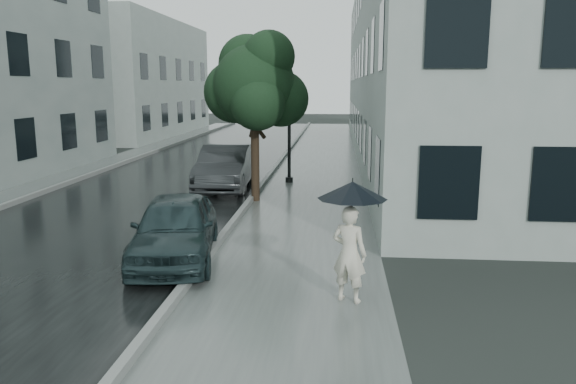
# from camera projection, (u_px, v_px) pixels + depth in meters

# --- Properties ---
(ground) EXTENTS (120.00, 120.00, 0.00)m
(ground) POSITION_uv_depth(u_px,v_px,m) (278.00, 278.00, 10.42)
(ground) COLOR black
(ground) RESTS_ON ground
(sidewalk) EXTENTS (3.50, 60.00, 0.01)m
(sidewalk) POSITION_uv_depth(u_px,v_px,m) (317.00, 176.00, 22.13)
(sidewalk) COLOR slate
(sidewalk) RESTS_ON ground
(kerb_near) EXTENTS (0.15, 60.00, 0.15)m
(kerb_near) POSITION_uv_depth(u_px,v_px,m) (271.00, 173.00, 22.28)
(kerb_near) COLOR slate
(kerb_near) RESTS_ON ground
(asphalt_road) EXTENTS (6.85, 60.00, 0.00)m
(asphalt_road) POSITION_uv_depth(u_px,v_px,m) (185.00, 174.00, 22.60)
(asphalt_road) COLOR black
(asphalt_road) RESTS_ON ground
(kerb_far) EXTENTS (0.15, 60.00, 0.15)m
(kerb_far) POSITION_uv_depth(u_px,v_px,m) (101.00, 171.00, 22.89)
(kerb_far) COLOR slate
(kerb_far) RESTS_ON ground
(sidewalk_far) EXTENTS (1.70, 60.00, 0.01)m
(sidewalk_far) POSITION_uv_depth(u_px,v_px,m) (79.00, 172.00, 22.98)
(sidewalk_far) COLOR #4C5451
(sidewalk_far) RESTS_ON ground
(building_near) EXTENTS (7.02, 36.00, 9.00)m
(building_near) POSITION_uv_depth(u_px,v_px,m) (427.00, 65.00, 28.17)
(building_near) COLOR gray
(building_near) RESTS_ON ground
(building_far_b) EXTENTS (7.02, 18.00, 8.00)m
(building_far_b) POSITION_uv_depth(u_px,v_px,m) (131.00, 78.00, 40.21)
(building_far_b) COLOR gray
(building_far_b) RESTS_ON ground
(pedestrian) EXTENTS (0.70, 0.59, 1.62)m
(pedestrian) POSITION_uv_depth(u_px,v_px,m) (349.00, 254.00, 9.17)
(pedestrian) COLOR beige
(pedestrian) RESTS_ON sidewalk
(umbrella) EXTENTS (1.45, 1.45, 1.13)m
(umbrella) POSITION_uv_depth(u_px,v_px,m) (352.00, 190.00, 8.97)
(umbrella) COLOR black
(umbrella) RESTS_ON ground
(street_tree) EXTENTS (3.23, 2.93, 5.11)m
(street_tree) POSITION_uv_depth(u_px,v_px,m) (255.00, 85.00, 16.84)
(street_tree) COLOR #332619
(street_tree) RESTS_ON ground
(lamp_post) EXTENTS (0.82, 0.47, 5.02)m
(lamp_post) POSITION_uv_depth(u_px,v_px,m) (285.00, 103.00, 20.19)
(lamp_post) COLOR black
(lamp_post) RESTS_ON ground
(car_near) EXTENTS (2.19, 4.14, 1.34)m
(car_near) POSITION_uv_depth(u_px,v_px,m) (175.00, 228.00, 11.39)
(car_near) COLOR #1B2C2E
(car_near) RESTS_ON ground
(car_far) EXTENTS (1.79, 4.59, 1.49)m
(car_far) POSITION_uv_depth(u_px,v_px,m) (225.00, 167.00, 19.27)
(car_far) COLOR #25292B
(car_far) RESTS_ON ground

